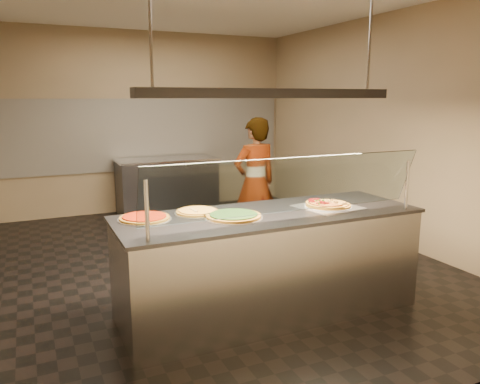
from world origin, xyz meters
name	(u,v)px	position (x,y,z in m)	size (l,w,h in m)	color
ground	(211,263)	(0.00, 0.00, -0.01)	(5.00, 6.00, 0.02)	black
wall_back	(146,123)	(0.00, 3.01, 1.50)	(5.00, 0.02, 3.00)	tan
wall_front	(405,175)	(0.00, -3.01, 1.50)	(5.00, 0.02, 3.00)	tan
wall_right	(384,129)	(2.51, 0.00, 1.50)	(0.02, 6.00, 3.00)	tan
tile_band	(147,134)	(0.00, 2.98, 1.30)	(4.90, 0.02, 1.20)	silver
serving_counter	(269,263)	(0.01, -1.44, 0.47)	(2.68, 0.94, 0.93)	#B7B7BC
sneeze_guard	(290,186)	(0.01, -1.78, 1.23)	(2.44, 0.18, 0.54)	#B7B7BC
perforated_tray	(328,206)	(0.59, -1.48, 0.94)	(0.57, 0.57, 0.01)	silver
half_pizza_pepperoni	(319,204)	(0.49, -1.48, 0.96)	(0.27, 0.44, 0.05)	brown
half_pizza_sausage	(337,203)	(0.69, -1.48, 0.96)	(0.27, 0.44, 0.04)	brown
pizza_spinach	(234,216)	(-0.35, -1.47, 0.95)	(0.49, 0.49, 0.03)	silver
pizza_cheese	(197,211)	(-0.57, -1.19, 0.94)	(0.40, 0.40, 0.03)	silver
pizza_tomato	(145,218)	(-1.04, -1.21, 0.94)	(0.44, 0.44, 0.03)	silver
pizza_spatula	(200,211)	(-0.57, -1.25, 0.96)	(0.19, 0.23, 0.02)	#B7B7BC
prep_table	(167,186)	(0.21, 2.55, 0.47)	(1.63, 0.74, 0.93)	#3A3A40
worker	(255,183)	(0.77, 0.39, 0.84)	(0.61, 0.40, 1.67)	#282631
heat_lamp_housing	(271,93)	(0.01, -1.44, 1.95)	(2.30, 0.18, 0.08)	#3A3A40
lamp_rod_left	(150,16)	(-0.99, -1.44, 2.50)	(0.02, 0.02, 1.01)	#B7B7BC
lamp_rod_right	(370,32)	(1.01, -1.44, 2.50)	(0.02, 0.02, 1.01)	#B7B7BC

